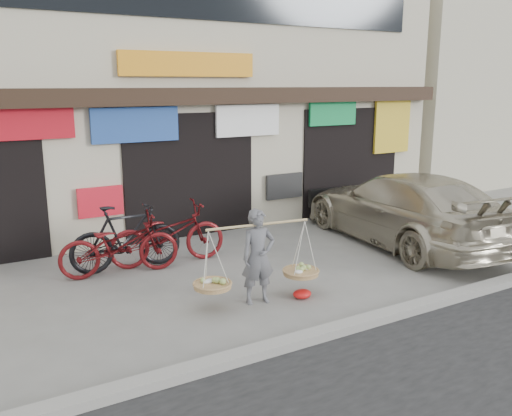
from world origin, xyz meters
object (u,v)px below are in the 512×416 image
street_vendor (258,261)px  bike_0 (119,245)px  bike_2 (167,234)px  suv (403,208)px  bike_1 (126,237)px

street_vendor → bike_0: street_vendor is taller
bike_0 → bike_2: (0.95, 0.14, 0.03)m
bike_0 → suv: (5.75, -1.06, 0.21)m
bike_1 → bike_2: (0.77, -0.05, -0.03)m
street_vendor → bike_1: 2.82m
suv → bike_1: bearing=-6.7°
street_vendor → suv: 4.46m
bike_0 → suv: 5.85m
street_vendor → bike_2: bearing=109.6°
suv → street_vendor: bearing=22.3°
bike_0 → bike_1: bike_1 is taller
street_vendor → bike_2: size_ratio=0.92×
street_vendor → bike_1: size_ratio=1.00×
bike_0 → street_vendor: bearing=-140.3°
bike_1 → bike_0: bearing=139.6°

